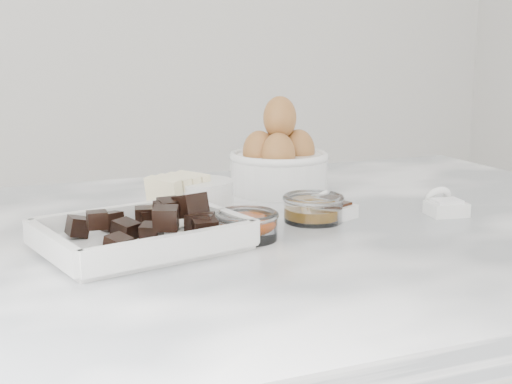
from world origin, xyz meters
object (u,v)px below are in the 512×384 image
sugar_ramekin (202,197)px  egg_bowl (279,161)px  zest_bowl (246,224)px  butter_plate (180,204)px  salt_spoon (444,205)px  honey_bowl (313,208)px  chocolate_dish (141,228)px  vanilla_spoon (332,208)px

sugar_ramekin → egg_bowl: 0.20m
zest_bowl → butter_plate: bearing=109.0°
egg_bowl → salt_spoon: egg_bowl is taller
butter_plate → honey_bowl: (0.16, -0.08, -0.00)m
sugar_ramekin → egg_bowl: (0.17, 0.11, 0.02)m
chocolate_dish → egg_bowl: bearing=39.0°
egg_bowl → honey_bowl: egg_bowl is taller
sugar_ramekin → zest_bowl: 0.13m
sugar_ramekin → vanilla_spoon: sugar_ramekin is taller
sugar_ramekin → zest_bowl: size_ratio=1.09×
butter_plate → vanilla_spoon: bearing=-20.8°
zest_bowl → chocolate_dish: bearing=174.5°
zest_bowl → vanilla_spoon: 0.16m
zest_bowl → vanilla_spoon: (0.15, 0.06, -0.01)m
butter_plate → salt_spoon: size_ratio=2.83×
honey_bowl → vanilla_spoon: size_ratio=1.14×
egg_bowl → honey_bowl: 0.20m
chocolate_dish → butter_plate: bearing=54.8°
honey_bowl → chocolate_dish: bearing=-171.7°
chocolate_dish → vanilla_spoon: (0.28, 0.04, -0.01)m
butter_plate → vanilla_spoon: size_ratio=2.66×
salt_spoon → vanilla_spoon: bearing=164.2°
honey_bowl → egg_bowl: bearing=79.2°
egg_bowl → vanilla_spoon: bearing=-91.1°
sugar_ramekin → vanilla_spoon: 0.18m
egg_bowl → honey_bowl: (-0.04, -0.19, -0.03)m
zest_bowl → vanilla_spoon: vanilla_spoon is taller
salt_spoon → egg_bowl: bearing=123.7°
sugar_ramekin → egg_bowl: bearing=34.3°
sugar_ramekin → zest_bowl: sugar_ramekin is taller
salt_spoon → chocolate_dish: bearing=180.0°
zest_bowl → vanilla_spoon: size_ratio=1.09×
chocolate_dish → salt_spoon: 0.43m
butter_plate → sugar_ramekin: size_ratio=2.23×
butter_plate → salt_spoon: (0.35, -0.12, -0.01)m
butter_plate → zest_bowl: 0.14m
butter_plate → zest_bowl: butter_plate is taller
egg_bowl → zest_bowl: (-0.15, -0.24, -0.03)m
vanilla_spoon → salt_spoon: 0.16m
sugar_ramekin → salt_spoon: bearing=-19.4°
egg_bowl → vanilla_spoon: (-0.00, -0.18, -0.04)m
egg_bowl → salt_spoon: (0.15, -0.23, -0.04)m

